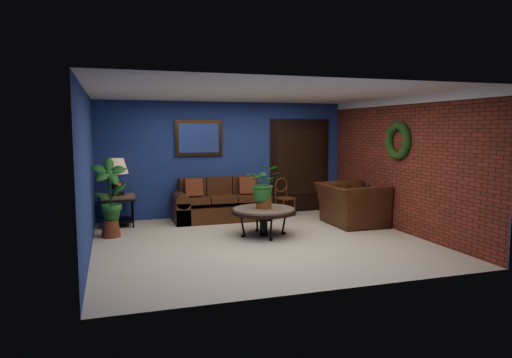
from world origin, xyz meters
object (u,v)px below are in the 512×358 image
object	(u,v)px
sofa	(220,206)
end_table	(118,202)
coffee_table	(264,212)
table_lamp	(117,172)
side_chair	(284,194)
armchair	(351,204)

from	to	relation	value
sofa	end_table	world-z (taller)	sofa
coffee_table	table_lamp	size ratio (longest dim) A/B	1.66
side_chair	end_table	bearing A→B (deg)	166.81
armchair	coffee_table	bearing A→B (deg)	101.00
sofa	table_lamp	world-z (taller)	table_lamp
end_table	side_chair	size ratio (longest dim) A/B	0.81
side_chair	coffee_table	bearing A→B (deg)	-135.45
coffee_table	side_chair	world-z (taller)	side_chair
sofa	coffee_table	bearing A→B (deg)	-76.51
table_lamp	side_chair	size ratio (longest dim) A/B	0.84
table_lamp	armchair	xyz separation A→B (m)	(4.45, -1.28, -0.66)
end_table	table_lamp	distance (m)	0.60
side_chair	armchair	xyz separation A→B (m)	(0.93, -1.34, -0.06)
coffee_table	table_lamp	xyz separation A→B (m)	(-2.47, 1.66, 0.63)
sofa	armchair	world-z (taller)	sofa
coffee_table	armchair	size ratio (longest dim) A/B	0.92
armchair	end_table	bearing A→B (deg)	74.11
end_table	side_chair	distance (m)	3.52
sofa	table_lamp	bearing A→B (deg)	-179.31
armchair	side_chair	bearing A→B (deg)	34.97
coffee_table	armchair	distance (m)	2.01
end_table	armchair	bearing A→B (deg)	-16.07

